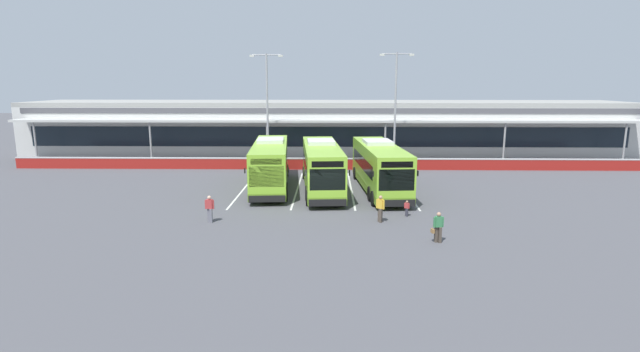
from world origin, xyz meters
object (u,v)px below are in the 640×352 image
object	(u,v)px
coach_bus_leftmost	(270,165)
pedestrian_in_dark_coat	(380,208)
pedestrian_near_bin	(210,208)
lamp_post_west	(267,102)
coach_bus_centre	(379,168)
pedestrian_child	(407,208)
coach_bus_left_centre	(322,167)
lamp_post_centre	(395,103)
pedestrian_with_handbag	(438,226)

from	to	relation	value
coach_bus_leftmost	pedestrian_in_dark_coat	distance (m)	12.21
pedestrian_near_bin	lamp_post_west	distance (m)	21.46
coach_bus_centre	pedestrian_child	distance (m)	7.38
pedestrian_near_bin	coach_bus_left_centre	bearing A→B (deg)	53.59
pedestrian_in_dark_coat	lamp_post_west	world-z (taller)	lamp_post_west
coach_bus_left_centre	pedestrian_near_bin	world-z (taller)	coach_bus_left_centre
pedestrian_child	pedestrian_near_bin	distance (m)	11.98
coach_bus_centre	lamp_post_centre	xyz separation A→B (m)	(2.50, 10.56, 4.50)
coach_bus_left_centre	pedestrian_in_dark_coat	bearing A→B (deg)	-66.83
coach_bus_left_centre	pedestrian_child	xyz separation A→B (m)	(5.41, -7.24, -1.24)
coach_bus_left_centre	coach_bus_leftmost	bearing A→B (deg)	166.91
coach_bus_leftmost	pedestrian_with_handbag	xyz separation A→B (m)	(10.29, -13.07, -0.93)
coach_bus_left_centre	lamp_post_west	bearing A→B (deg)	115.31
pedestrian_with_handbag	pedestrian_child	size ratio (longest dim) A/B	1.61
pedestrian_child	pedestrian_near_bin	world-z (taller)	pedestrian_near_bin
lamp_post_centre	pedestrian_child	bearing A→B (deg)	-94.82
coach_bus_leftmost	coach_bus_centre	distance (m)	8.52
coach_bus_leftmost	coach_bus_left_centre	size ratio (longest dim) A/B	1.00
coach_bus_centre	pedestrian_in_dark_coat	xyz separation A→B (m)	(-0.78, -8.47, -0.91)
coach_bus_left_centre	lamp_post_west	distance (m)	14.00
coach_bus_centre	pedestrian_child	bearing A→B (deg)	-82.13
lamp_post_west	lamp_post_centre	distance (m)	12.66
pedestrian_with_handbag	pedestrian_in_dark_coat	xyz separation A→B (m)	(-2.60, 3.62, 0.02)
coach_bus_centre	coach_bus_leftmost	bearing A→B (deg)	173.42
coach_bus_centre	lamp_post_west	world-z (taller)	lamp_post_west
lamp_post_west	coach_bus_left_centre	bearing A→B (deg)	-64.69
coach_bus_centre	pedestrian_with_handbag	distance (m)	12.26
coach_bus_leftmost	pedestrian_with_handbag	size ratio (longest dim) A/B	7.60
coach_bus_leftmost	pedestrian_child	size ratio (longest dim) A/B	12.26
coach_bus_centre	pedestrian_with_handbag	bearing A→B (deg)	-81.43
pedestrian_in_dark_coat	pedestrian_child	xyz separation A→B (m)	(1.77, 1.26, -0.33)
coach_bus_left_centre	lamp_post_centre	distance (m)	13.37
lamp_post_centre	pedestrian_with_handbag	bearing A→B (deg)	-91.70
pedestrian_with_handbag	coach_bus_leftmost	bearing A→B (deg)	128.22
coach_bus_leftmost	pedestrian_child	world-z (taller)	coach_bus_leftmost
coach_bus_left_centre	coach_bus_centre	bearing A→B (deg)	-0.44
pedestrian_child	lamp_post_centre	xyz separation A→B (m)	(1.50, 17.77, 5.75)
coach_bus_leftmost	pedestrian_with_handbag	world-z (taller)	coach_bus_leftmost
coach_bus_left_centre	pedestrian_with_handbag	world-z (taller)	coach_bus_left_centre
pedestrian_child	pedestrian_with_handbag	bearing A→B (deg)	-80.39
pedestrian_with_handbag	lamp_post_centre	distance (m)	23.30
pedestrian_in_dark_coat	lamp_post_west	size ratio (longest dim) A/B	0.15
coach_bus_centre	pedestrian_in_dark_coat	size ratio (longest dim) A/B	7.60
coach_bus_left_centre	pedestrian_child	distance (m)	9.13
pedestrian_near_bin	pedestrian_in_dark_coat	bearing A→B (deg)	1.51
pedestrian_near_bin	lamp_post_west	bearing A→B (deg)	87.79
pedestrian_near_bin	coach_bus_leftmost	bearing A→B (deg)	76.04
coach_bus_centre	pedestrian_near_bin	bearing A→B (deg)	-141.25
pedestrian_with_handbag	pedestrian_in_dark_coat	world-z (taller)	same
coach_bus_centre	pedestrian_in_dark_coat	distance (m)	8.55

